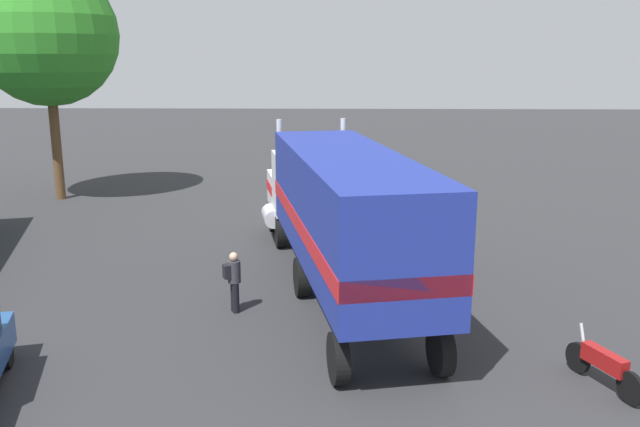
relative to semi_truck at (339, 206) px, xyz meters
The scene contains 7 objects.
ground_plane 7.33m from the semi_truck, 10.74° to the left, with size 120.00×120.00×0.00m, color #2D2D30.
lane_stripe_near 6.39m from the semi_truck, 22.19° to the right, with size 4.40×0.16×0.01m, color silver.
lane_stripe_mid 9.55m from the semi_truck, 29.61° to the right, with size 4.40×0.16×0.01m, color silver.
semi_truck is the anchor object (origin of this frame).
person_bystander 3.56m from the semi_truck, 120.41° to the left, with size 0.41×0.48×1.63m.
motorcycle 7.96m from the semi_truck, 135.63° to the right, with size 1.99×0.89×1.12m.
tree_left 18.67m from the semi_truck, 46.51° to the left, with size 6.31×6.31×10.62m.
Camera 1 is at (-24.90, -1.26, 6.61)m, focal length 37.62 mm.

